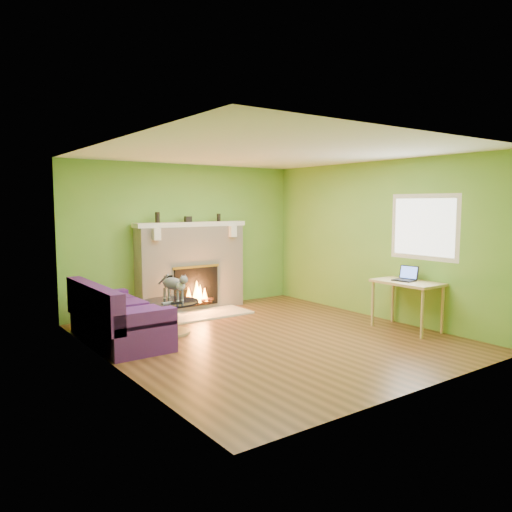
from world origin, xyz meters
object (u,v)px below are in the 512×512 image
Objects in this scene: coffee_table at (170,315)px; desk at (407,287)px; sofa at (116,319)px; cat at (173,287)px.

desk is at bearing -32.64° from coffee_table.
sofa is 4.27m from desk.
sofa is at bearing -179.82° from coffee_table.
desk reaches higher than coffee_table.
cat is at bearing 3.33° from sofa.
sofa reaches higher than desk.
sofa is at bearing 172.80° from cat.
coffee_table is (0.82, 0.00, -0.05)m from sofa.
desk is at bearing -44.56° from cat.
cat is at bearing 32.01° from coffee_table.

